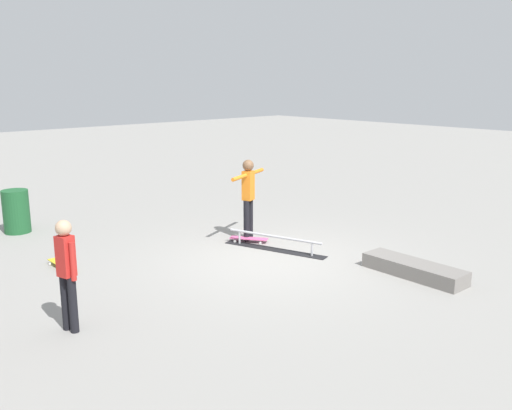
# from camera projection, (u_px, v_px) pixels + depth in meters

# --- Properties ---
(ground_plane) EXTENTS (60.00, 60.00, 0.00)m
(ground_plane) POSITION_uv_depth(u_px,v_px,m) (269.00, 260.00, 10.55)
(ground_plane) COLOR gray
(grind_rail) EXTENTS (2.19, 0.89, 0.31)m
(grind_rail) POSITION_uv_depth(u_px,v_px,m) (274.00, 244.00, 11.17)
(grind_rail) COLOR black
(grind_rail) RESTS_ON ground_plane
(skate_ledge) EXTENTS (1.86, 0.58, 0.25)m
(skate_ledge) POSITION_uv_depth(u_px,v_px,m) (414.00, 269.00, 9.69)
(skate_ledge) COLOR gray
(skate_ledge) RESTS_ON ground_plane
(skater_main) EXTENTS (0.60, 1.31, 1.72)m
(skater_main) POSITION_uv_depth(u_px,v_px,m) (248.00, 194.00, 11.70)
(skater_main) COLOR black
(skater_main) RESTS_ON ground_plane
(skateboard_main) EXTENTS (0.78, 0.61, 0.09)m
(skateboard_main) POSITION_uv_depth(u_px,v_px,m) (249.00, 239.00, 11.72)
(skateboard_main) COLOR #E05993
(skateboard_main) RESTS_ON ground_plane
(bystander_red_shirt) EXTENTS (0.36, 0.22, 1.56)m
(bystander_red_shirt) POSITION_uv_depth(u_px,v_px,m) (67.00, 269.00, 7.43)
(bystander_red_shirt) COLOR black
(bystander_red_shirt) RESTS_ON ground_plane
(loose_skateboard_yellow) EXTENTS (0.80, 0.26, 0.09)m
(loose_skateboard_yellow) POSITION_uv_depth(u_px,v_px,m) (62.00, 264.00, 10.12)
(loose_skateboard_yellow) COLOR yellow
(loose_skateboard_yellow) RESTS_ON ground_plane
(trash_bin) EXTENTS (0.57, 0.57, 0.96)m
(trash_bin) POSITION_uv_depth(u_px,v_px,m) (16.00, 211.00, 12.38)
(trash_bin) COLOR #1E592D
(trash_bin) RESTS_ON ground_plane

